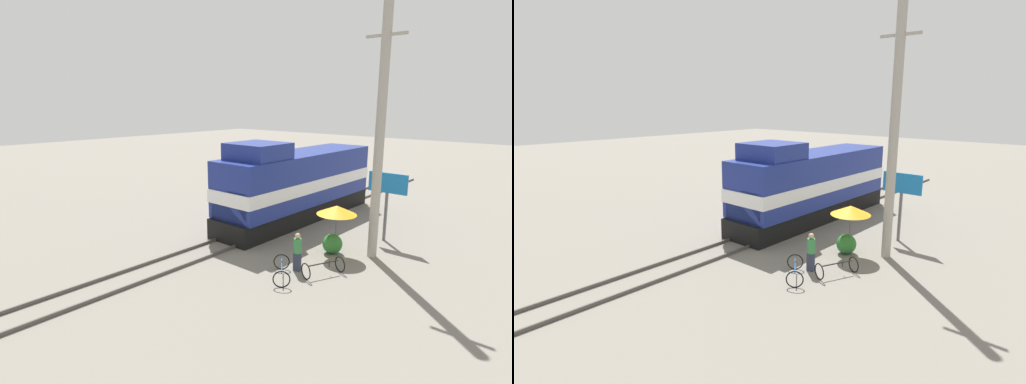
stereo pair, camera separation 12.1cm
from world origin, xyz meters
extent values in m
plane|color=slate|center=(0.00, 0.00, 0.00)|extent=(120.00, 120.00, 0.00)
cube|color=#4C4742|center=(-0.72, 0.00, 0.07)|extent=(0.08, 39.97, 0.15)
cube|color=#4C4742|center=(0.72, 0.00, 0.07)|extent=(0.08, 39.97, 0.15)
cube|color=black|center=(0.00, 2.93, 0.54)|extent=(2.71, 12.47, 1.09)
cube|color=navy|center=(0.00, 2.93, 2.59)|extent=(2.94, 11.97, 3.00)
cube|color=white|center=(0.00, 2.93, 2.29)|extent=(2.98, 12.09, 0.70)
cube|color=white|center=(0.00, -2.18, 1.91)|extent=(2.50, 1.75, 1.65)
cube|color=navy|center=(0.00, -0.81, 4.52)|extent=(2.77, 2.74, 0.86)
cylinder|color=#9E998E|center=(6.25, 0.17, 5.54)|extent=(0.42, 0.42, 11.09)
cube|color=#9E998E|center=(6.25, 0.17, 9.76)|extent=(1.80, 0.12, 0.12)
cylinder|color=#4C4C4C|center=(4.82, -0.74, 1.14)|extent=(0.05, 0.05, 2.27)
cone|color=orange|center=(4.82, -0.74, 2.17)|extent=(1.86, 1.86, 0.42)
cube|color=#595959|center=(5.71, 2.66, 1.27)|extent=(0.12, 0.12, 2.54)
cube|color=#1972BF|center=(5.71, 2.66, 3.05)|extent=(2.04, 0.08, 1.02)
sphere|color=#2D722D|center=(4.67, -0.73, 0.47)|extent=(0.95, 0.95, 0.95)
cube|color=#2D3347|center=(4.60, -3.47, 0.40)|extent=(0.30, 0.20, 0.81)
cylinder|color=#337F3F|center=(4.60, -3.47, 1.12)|extent=(0.34, 0.34, 0.64)
sphere|color=tan|center=(4.60, -3.47, 1.56)|extent=(0.24, 0.24, 0.24)
torus|color=black|center=(6.03, -2.37, 0.34)|extent=(0.65, 0.32, 0.69)
torus|color=black|center=(5.37, -3.93, 0.34)|extent=(0.65, 0.32, 0.69)
cube|color=black|center=(5.70, -3.15, 0.54)|extent=(0.60, 1.34, 0.04)
cylinder|color=black|center=(5.82, -2.88, 0.46)|extent=(0.04, 0.04, 0.29)
torus|color=black|center=(4.04, -3.83, 0.35)|extent=(0.58, 0.47, 0.70)
torus|color=black|center=(5.10, -5.19, 0.35)|extent=(0.58, 0.47, 0.70)
cube|color=#194C99|center=(4.57, -4.51, 0.55)|extent=(0.94, 1.19, 0.04)
cylinder|color=#194C99|center=(4.38, -4.27, 0.47)|extent=(0.04, 0.04, 0.29)
camera|label=1|loc=(13.88, -16.50, 7.08)|focal=28.00mm
camera|label=2|loc=(13.97, -16.42, 7.08)|focal=28.00mm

